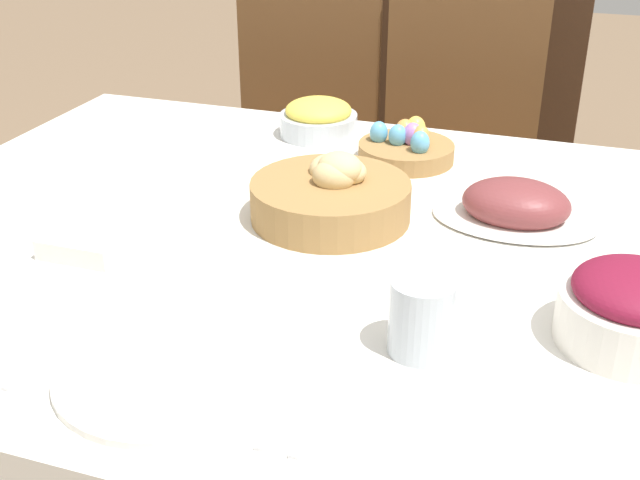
% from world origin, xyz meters
% --- Properties ---
extents(dining_table, '(1.63, 1.16, 0.73)m').
position_xyz_m(dining_table, '(0.00, 0.00, 0.36)').
color(dining_table, silver).
rests_on(dining_table, ground).
extents(chair_far_left, '(0.42, 0.42, 0.94)m').
position_xyz_m(chair_far_left, '(-0.44, 0.94, 0.50)').
color(chair_far_left, brown).
rests_on(chair_far_left, ground).
extents(chair_far_center, '(0.44, 0.44, 0.94)m').
position_xyz_m(chair_far_center, '(0.00, 0.94, 0.50)').
color(chair_far_center, brown).
rests_on(chair_far_center, ground).
extents(sideboard, '(1.11, 0.44, 0.93)m').
position_xyz_m(sideboard, '(-0.25, 1.70, 0.46)').
color(sideboard, '#3D2616').
rests_on(sideboard, ground).
extents(bread_basket, '(0.26, 0.26, 0.11)m').
position_xyz_m(bread_basket, '(-0.06, 0.07, 0.77)').
color(bread_basket, '#9E7542').
rests_on(bread_basket, dining_table).
extents(egg_basket, '(0.19, 0.19, 0.08)m').
position_xyz_m(egg_basket, '(-0.00, 0.37, 0.75)').
color(egg_basket, '#9E7542').
rests_on(egg_basket, dining_table).
extents(ham_platter, '(0.27, 0.19, 0.08)m').
position_xyz_m(ham_platter, '(0.23, 0.16, 0.75)').
color(ham_platter, silver).
rests_on(ham_platter, dining_table).
extents(beet_salad_bowl, '(0.18, 0.18, 0.10)m').
position_xyz_m(beet_salad_bowl, '(0.41, -0.16, 0.78)').
color(beet_salad_bowl, silver).
rests_on(beet_salad_bowl, dining_table).
extents(pineapple_bowl, '(0.16, 0.16, 0.08)m').
position_xyz_m(pineapple_bowl, '(-0.21, 0.46, 0.76)').
color(pineapple_bowl, silver).
rests_on(pineapple_bowl, dining_table).
extents(dinner_plate, '(0.26, 0.26, 0.01)m').
position_xyz_m(dinner_plate, '(-0.11, -0.41, 0.73)').
color(dinner_plate, silver).
rests_on(dinner_plate, dining_table).
extents(fork, '(0.02, 0.18, 0.00)m').
position_xyz_m(fork, '(-0.26, -0.41, 0.73)').
color(fork, silver).
rests_on(fork, dining_table).
extents(knife, '(0.02, 0.18, 0.00)m').
position_xyz_m(knife, '(0.05, -0.41, 0.73)').
color(knife, silver).
rests_on(knife, dining_table).
extents(spoon, '(0.02, 0.18, 0.00)m').
position_xyz_m(spoon, '(0.08, -0.41, 0.73)').
color(spoon, silver).
rests_on(spoon, dining_table).
extents(drinking_cup, '(0.08, 0.08, 0.10)m').
position_xyz_m(drinking_cup, '(0.17, -0.26, 0.78)').
color(drinking_cup, silver).
rests_on(drinking_cup, dining_table).
extents(butter_dish, '(0.12, 0.08, 0.03)m').
position_xyz_m(butter_dish, '(-0.37, -0.18, 0.74)').
color(butter_dish, silver).
rests_on(butter_dish, dining_table).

